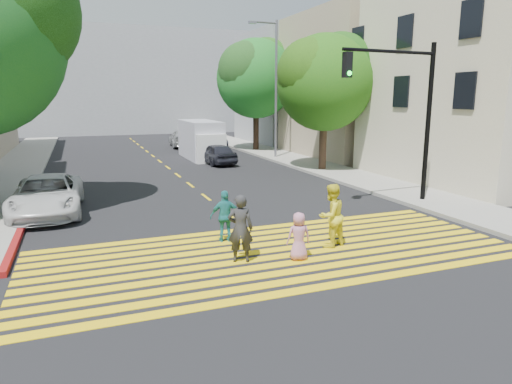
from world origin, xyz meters
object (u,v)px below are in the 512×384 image
tree_right_far (257,74)px  pedestrian_child (299,236)px  white_van (202,141)px  traffic_signal (407,101)px  pedestrian_man (240,229)px  pedestrian_woman (331,216)px  white_sedan (47,195)px  dark_car_near (217,154)px  tree_right_near (326,78)px  pedestrian_extra (225,216)px  dark_car_parked (215,141)px  silver_car (182,139)px

tree_right_far → pedestrian_child: 25.37m
white_van → traffic_signal: bearing=-76.9°
pedestrian_man → pedestrian_woman: 2.85m
pedestrian_woman → white_van: white_van is taller
pedestrian_child → white_sedan: (-6.48, 7.68, 0.06)m
tree_right_far → dark_car_near: (-4.98, -5.78, -5.27)m
pedestrian_child → white_sedan: size_ratio=0.25×
white_sedan → traffic_signal: size_ratio=0.81×
tree_right_far → pedestrian_man: size_ratio=4.86×
pedestrian_man → pedestrian_child: 1.56m
white_sedan → tree_right_near: bearing=21.7°
pedestrian_extra → dark_car_parked: pedestrian_extra is taller
white_sedan → dark_car_near: white_sedan is taller
pedestrian_woman → pedestrian_extra: size_ratio=1.18×
tree_right_near → traffic_signal: 8.85m
pedestrian_man → tree_right_near: bearing=-106.4°
tree_right_near → white_van: size_ratio=1.42×
pedestrian_man → dark_car_parked: size_ratio=0.42×
white_sedan → dark_car_near: 13.78m
white_sedan → white_van: white_van is taller
white_van → white_sedan: bearing=-125.3°
tree_right_far → pedestrian_man: bearing=-112.2°
dark_car_parked → white_van: (-2.45, -5.17, 0.53)m
tree_right_far → dark_car_near: size_ratio=2.24×
tree_right_near → dark_car_near: (-4.99, 4.94, -4.64)m
pedestrian_child → traffic_signal: (6.58, 4.13, 3.43)m
pedestrian_man → pedestrian_child: (1.49, -0.41, -0.26)m
pedestrian_woman → traffic_signal: size_ratio=0.29×
tree_right_far → pedestrian_extra: tree_right_far is taller
tree_right_far → silver_car: (-4.88, 5.09, -5.22)m
pedestrian_woman → dark_car_parked: pedestrian_woman is taller
tree_right_near → pedestrian_child: bearing=-121.8°
pedestrian_child → dark_car_near: dark_car_near is taller
pedestrian_woman → silver_car: bearing=-111.3°
pedestrian_woman → pedestrian_child: size_ratio=1.42×
pedestrian_man → dark_car_parked: (6.67, 25.45, -0.20)m
dark_car_parked → traffic_signal: (1.40, -21.73, 3.37)m
white_sedan → silver_car: 22.98m
tree_right_near → silver_car: 17.17m
pedestrian_man → traffic_signal: traffic_signal is taller
tree_right_near → dark_car_parked: bearing=101.9°
silver_car → pedestrian_child: bearing=89.7°
pedestrian_child → pedestrian_woman: bearing=-145.1°
pedestrian_extra → dark_car_parked: bearing=-94.5°
white_van → traffic_signal: traffic_signal is taller
pedestrian_man → white_sedan: bearing=-34.6°
white_sedan → white_van: bearing=56.9°
pedestrian_woman → pedestrian_extra: (-2.69, 1.53, -0.14)m
pedestrian_extra → dark_car_parked: (6.52, 23.68, -0.07)m
white_sedan → white_van: (9.21, 13.01, 0.53)m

